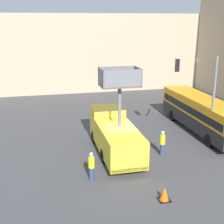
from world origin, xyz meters
TOP-DOWN VIEW (x-y plane):
  - ground_plane at (0.00, 0.00)m, footprint 120.00×120.00m
  - building_backdrop_far at (0.00, 25.39)m, footprint 44.00×10.00m
  - utility_truck at (-0.44, 0.55)m, footprint 2.49×7.44m
  - city_bus at (7.89, 3.44)m, footprint 2.46×10.85m
  - traffic_light_pole at (5.97, 0.39)m, footprint 2.69×2.45m
  - road_worker_near_truck at (-2.70, -2.90)m, footprint 0.38×0.38m
  - road_worker_directing at (2.79, -0.48)m, footprint 0.38×0.38m
  - traffic_cone_near_truck at (0.69, -6.00)m, footprint 0.66×0.66m

SIDE VIEW (x-z plane):
  - ground_plane at x=0.00m, z-range 0.00..0.00m
  - traffic_cone_near_truck at x=0.69m, z-range -0.02..0.73m
  - road_worker_near_truck at x=-2.70m, z-range -0.01..1.77m
  - road_worker_directing at x=2.79m, z-range 0.00..1.80m
  - utility_truck at x=-0.44m, z-range -1.64..4.71m
  - city_bus at x=7.89m, z-range 0.26..3.17m
  - traffic_light_pole at x=5.97m, z-range 1.11..7.95m
  - building_backdrop_far at x=0.00m, z-range 0.00..10.09m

